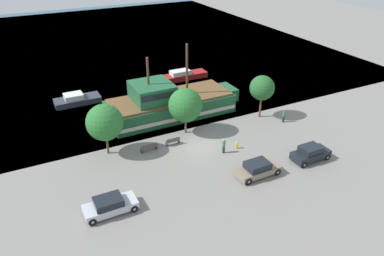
# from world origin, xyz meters

# --- Properties ---
(ground_plane) EXTENTS (160.00, 160.00, 0.00)m
(ground_plane) POSITION_xyz_m (0.00, 0.00, 0.00)
(ground_plane) COLOR gray
(water_surface) EXTENTS (80.00, 80.00, 0.00)m
(water_surface) POSITION_xyz_m (0.00, 44.00, 0.00)
(water_surface) COLOR #33566B
(water_surface) RESTS_ON ground
(pirate_ship) EXTENTS (16.70, 5.97, 8.70)m
(pirate_ship) POSITION_xyz_m (0.24, 8.38, 1.62)
(pirate_ship) COLOR #1E5633
(pirate_ship) RESTS_ON water_surface
(moored_boat_dockside) EXTENTS (7.44, 2.09, 1.44)m
(moored_boat_dockside) POSITION_xyz_m (7.25, 18.86, 0.55)
(moored_boat_dockside) COLOR maroon
(moored_boat_dockside) RESTS_ON water_surface
(moored_boat_outer) EXTENTS (5.92, 2.48, 1.39)m
(moored_boat_outer) POSITION_xyz_m (-9.21, 17.14, 0.53)
(moored_boat_outer) COLOR #2D333D
(moored_boat_outer) RESTS_ON water_surface
(parked_car_curb_front) EXTENTS (4.34, 1.95, 1.42)m
(parked_car_curb_front) POSITION_xyz_m (-11.35, -5.98, 0.70)
(parked_car_curb_front) COLOR #B7BCC6
(parked_car_curb_front) RESTS_ON ground_plane
(parked_car_curb_mid) EXTENTS (4.29, 1.88, 1.48)m
(parked_car_curb_mid) POSITION_xyz_m (2.48, -7.23, 0.73)
(parked_car_curb_mid) COLOR #7F705B
(parked_car_curb_mid) RESTS_ON ground_plane
(parked_car_curb_rear) EXTENTS (3.95, 1.82, 1.59)m
(parked_car_curb_rear) POSITION_xyz_m (8.75, -7.42, 0.77)
(parked_car_curb_rear) COLOR black
(parked_car_curb_rear) RESTS_ON ground_plane
(fire_hydrant) EXTENTS (0.42, 0.25, 0.76)m
(fire_hydrant) POSITION_xyz_m (3.42, -2.20, 0.41)
(fire_hydrant) COLOR yellow
(fire_hydrant) RESTS_ON ground_plane
(bench_promenade_east) EXTENTS (1.56, 0.45, 0.85)m
(bench_promenade_east) POSITION_xyz_m (-2.30, 1.56, 0.43)
(bench_promenade_east) COLOR #4C4742
(bench_promenade_east) RESTS_ON ground_plane
(bench_promenade_west) EXTENTS (1.78, 0.45, 0.85)m
(bench_promenade_west) POSITION_xyz_m (-5.05, 1.51, 0.44)
(bench_promenade_west) COLOR #4C4742
(bench_promenade_west) RESTS_ON ground_plane
(pedestrian_walking_near) EXTENTS (0.32, 0.32, 1.65)m
(pedestrian_walking_near) POSITION_xyz_m (11.73, 0.37, 0.84)
(pedestrian_walking_near) COLOR #232838
(pedestrian_walking_near) RESTS_ON ground_plane
(pedestrian_walking_far) EXTENTS (0.32, 0.32, 1.62)m
(pedestrian_walking_far) POSITION_xyz_m (1.72, -2.32, 0.82)
(pedestrian_walking_far) COLOR #232838
(pedestrian_walking_far) RESTS_ON ground_plane
(tree_row_east) EXTENTS (3.73, 3.73, 5.47)m
(tree_row_east) POSITION_xyz_m (-8.98, 3.03, 3.60)
(tree_row_east) COLOR brown
(tree_row_east) RESTS_ON ground_plane
(tree_row_mideast) EXTENTS (3.79, 3.79, 5.32)m
(tree_row_mideast) POSITION_xyz_m (0.13, 3.37, 3.42)
(tree_row_mideast) COLOR brown
(tree_row_mideast) RESTS_ON ground_plane
(tree_row_midwest) EXTENTS (2.99, 2.99, 5.32)m
(tree_row_midwest) POSITION_xyz_m (10.05, 2.84, 3.82)
(tree_row_midwest) COLOR brown
(tree_row_midwest) RESTS_ON ground_plane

